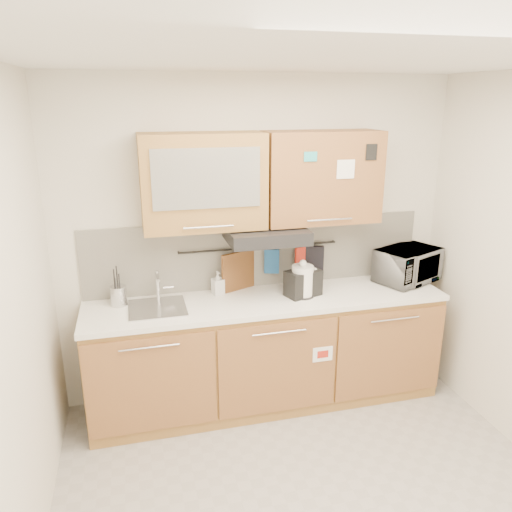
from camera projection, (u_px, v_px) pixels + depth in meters
floor at (318, 508)px, 3.07m from camera, size 3.20×3.20×0.00m
ceiling at (340, 55)px, 2.29m from camera, size 3.20×3.20×0.00m
wall_back at (258, 241)px, 4.07m from camera, size 3.20×0.00×3.20m
wall_left at (4, 350)px, 2.31m from camera, size 0.00×3.00×3.00m
base_cabinet at (267, 357)px, 4.05m from camera, size 2.80×0.64×0.88m
countertop at (268, 301)px, 3.90m from camera, size 2.82×0.62×0.04m
backsplash at (258, 253)px, 4.09m from camera, size 2.80×0.02×0.56m
upper_cabinets at (263, 179)px, 3.74m from camera, size 1.82×0.37×0.70m
range_hood at (266, 235)px, 3.80m from camera, size 0.60×0.46×0.10m
sink at (157, 307)px, 3.71m from camera, size 0.42×0.40×0.26m
utensil_rail at (259, 247)px, 4.03m from camera, size 1.30×0.02×0.02m
utensil_crock at (119, 295)px, 3.74m from camera, size 0.13×0.13×0.31m
kettle at (303, 282)px, 3.91m from camera, size 0.22×0.20×0.30m
toaster at (303, 283)px, 3.92m from camera, size 0.31×0.24×0.21m
microwave at (407, 265)px, 4.22m from camera, size 0.62×0.53×0.29m
soap_bottle at (218, 283)px, 3.95m from camera, size 0.10×0.11×0.19m
cutting_board at (240, 276)px, 4.05m from camera, size 0.32×0.16×0.42m
oven_mitt at (272, 261)px, 4.08m from camera, size 0.13×0.06×0.20m
dark_pouch at (314, 260)px, 4.17m from camera, size 0.16×0.08×0.24m
pot_holder at (302, 256)px, 4.13m from camera, size 0.13×0.06×0.16m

